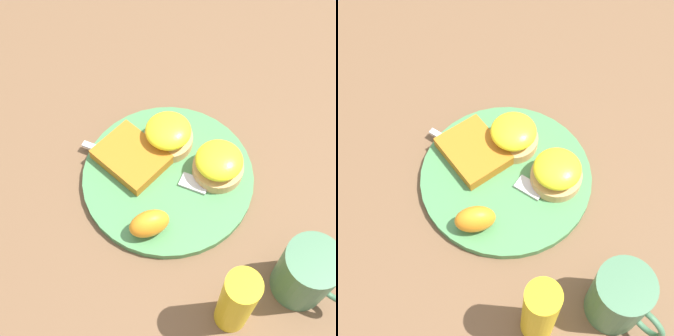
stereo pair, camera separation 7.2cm
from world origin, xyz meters
The scene contains 9 objects.
ground_plane centered at (0.00, 0.00, 0.00)m, with size 1.10×1.10×0.00m, color brown.
plate centered at (0.00, 0.00, 0.01)m, with size 0.27×0.27×0.01m, color #47844C.
sandwich_benedict_left centered at (0.06, 0.05, 0.04)m, with size 0.08×0.08×0.05m.
sandwich_benedict_right centered at (-0.04, 0.05, 0.04)m, with size 0.08×0.08×0.05m.
hashbrown_patty centered at (-0.06, -0.01, 0.02)m, with size 0.11×0.08×0.02m, color #B46A1C.
orange_wedge centered at (0.04, -0.09, 0.04)m, with size 0.06×0.04×0.04m, color orange.
fork centered at (-0.03, -0.01, 0.02)m, with size 0.22×0.07×0.00m.
cup centered at (0.25, -0.03, 0.05)m, with size 0.11×0.08×0.10m.
condiment_bottle centered at (0.20, -0.12, 0.07)m, with size 0.04×0.04×0.14m, color gold.
Camera 2 is at (0.28, -0.25, 0.65)m, focal length 50.00 mm.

